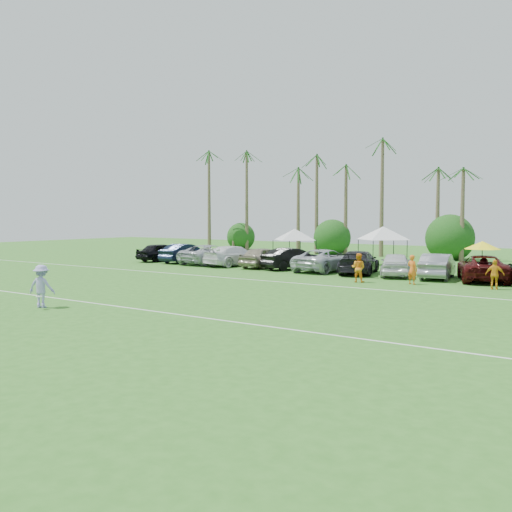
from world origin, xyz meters
The scene contains 31 objects.
ground centered at (0.00, 0.00, 0.00)m, with size 120.00×120.00×0.00m, color #306C20.
field_lines centered at (0.00, 8.00, 0.01)m, with size 80.00×12.10×0.01m.
palm_tree_0 centered at (-22.00, 38.00, 7.48)m, with size 2.40×2.40×8.90m.
palm_tree_1 centered at (-17.00, 38.00, 8.35)m, with size 2.40×2.40×9.90m.
palm_tree_2 centered at (-12.00, 38.00, 9.21)m, with size 2.40×2.40×10.90m.
palm_tree_3 centered at (-8.00, 38.00, 10.06)m, with size 2.40×2.40×11.90m.
palm_tree_4 centered at (-4.00, 38.00, 7.48)m, with size 2.40×2.40×8.90m.
palm_tree_5 centered at (0.00, 38.00, 8.35)m, with size 2.40×2.40×9.90m.
palm_tree_6 centered at (4.00, 38.00, 9.21)m, with size 2.40×2.40×10.90m.
palm_tree_7 centered at (8.00, 38.00, 10.06)m, with size 2.40×2.40×11.90m.
bush_tree_0 centered at (-19.00, 39.00, 1.80)m, with size 4.00×4.00×4.00m.
bush_tree_1 centered at (-6.00, 39.00, 1.80)m, with size 4.00×4.00×4.00m.
bush_tree_2 centered at (6.00, 39.00, 1.80)m, with size 4.00×4.00×4.00m.
sideline_player_a centered at (9.70, 17.43, 0.87)m, with size 0.63×0.42×1.74m, color orange.
sideline_player_b centered at (6.68, 16.57, 0.88)m, with size 0.85×0.66×1.75m, color orange.
sideline_player_c centered at (14.21, 17.70, 0.82)m, with size 0.96×0.40×1.64m, color orange.
canopy_tent_left centered at (-4.05, 27.00, 2.89)m, with size 4.17×4.17×3.38m.
canopy_tent_right centered at (3.35, 28.47, 3.15)m, with size 4.54×4.54×3.68m.
market_umbrella centered at (12.59, 21.70, 2.20)m, with size 2.20×2.20×2.45m.
frisbee_player centered at (-0.64, -0.09, 0.94)m, with size 1.39×1.10×1.88m.
parked_car_0 centered at (-14.39, 21.46, 0.80)m, with size 1.90×4.71×1.61m, color black.
parked_car_1 centered at (-11.69, 21.54, 0.80)m, with size 1.70×4.88×1.61m, color black.
parked_car_2 centered at (-8.98, 21.55, 0.80)m, with size 2.67×5.78×1.61m, color #B3B7BE.
parked_car_3 centered at (-6.27, 21.34, 0.80)m, with size 2.25×5.54×1.61m, color white.
parked_car_4 centered at (-3.56, 21.38, 0.80)m, with size 1.90×4.71×1.61m, color gray.
parked_car_5 centered at (-0.85, 21.40, 0.80)m, with size 1.70×4.88×1.61m, color black.
parked_car_6 centered at (1.85, 21.42, 0.80)m, with size 2.67×5.78×1.61m, color #B8BDC3.
parked_car_7 centered at (4.56, 21.25, 0.80)m, with size 2.25×5.54×1.61m, color black.
parked_car_8 centered at (7.27, 21.11, 0.80)m, with size 1.90×4.71×1.61m, color silver.
parked_car_9 centered at (9.98, 21.33, 0.80)m, with size 1.70×4.88×1.61m, color gray.
parked_car_10 centered at (12.68, 21.50, 0.80)m, with size 2.67×5.78×1.61m, color #460D0D.
Camera 1 is at (21.16, -15.00, 4.01)m, focal length 40.00 mm.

